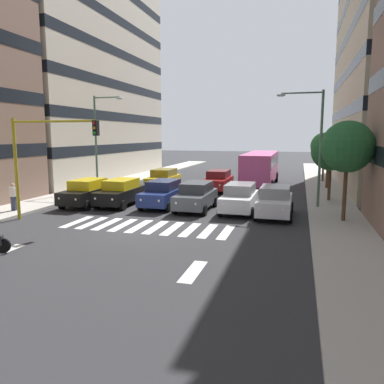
{
  "coord_description": "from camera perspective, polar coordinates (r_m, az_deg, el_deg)",
  "views": [
    {
      "loc": [
        -7.29,
        17.45,
        4.62
      ],
      "look_at": [
        -0.87,
        -5.23,
        1.06
      ],
      "focal_mm": 35.54,
      "sensor_mm": 36.0,
      "label": 1
    }
  ],
  "objects": [
    {
      "name": "ground_plane",
      "position": [
        19.46,
        -6.7,
        -5.2
      ],
      "size": [
        180.0,
        180.0,
        0.0
      ],
      "primitive_type": "plane",
      "color": "#2D2D30"
    },
    {
      "name": "sidewalk_left",
      "position": [
        18.15,
        22.06,
        -6.55
      ],
      "size": [
        2.97,
        90.0,
        0.15
      ],
      "primitive_type": "cube",
      "color": "#B2ADA3",
      "rests_on": "ground_plane"
    },
    {
      "name": "building_right_block_0",
      "position": [
        44.55,
        -16.6,
        21.03
      ],
      "size": [
        9.33,
        23.98,
        28.94
      ],
      "color": "beige",
      "rests_on": "ground_plane"
    },
    {
      "name": "crosswalk_markings",
      "position": [
        19.46,
        -6.7,
        -5.19
      ],
      "size": [
        8.55,
        2.8,
        0.01
      ],
      "color": "silver",
      "rests_on": "ground_plane"
    },
    {
      "name": "lane_arrow_0",
      "position": [
        13.24,
        0.19,
        -11.82
      ],
      "size": [
        0.5,
        2.2,
        0.01
      ],
      "primitive_type": "cube",
      "color": "silver",
      "rests_on": "ground_plane"
    },
    {
      "name": "lane_arrow_1",
      "position": [
        17.04,
        -26.63,
        -8.06
      ],
      "size": [
        0.5,
        2.2,
        0.01
      ],
      "primitive_type": "cube",
      "color": "silver",
      "rests_on": "ground_plane"
    },
    {
      "name": "car_0",
      "position": [
        22.06,
        12.33,
        -1.35
      ],
      "size": [
        2.02,
        4.44,
        1.72
      ],
      "color": "silver",
      "rests_on": "ground_plane"
    },
    {
      "name": "car_1",
      "position": [
        22.91,
        7.17,
        -0.86
      ],
      "size": [
        2.02,
        4.44,
        1.72
      ],
      "color": "silver",
      "rests_on": "ground_plane"
    },
    {
      "name": "car_2",
      "position": [
        23.38,
        0.62,
        -0.6
      ],
      "size": [
        2.02,
        4.44,
        1.72
      ],
      "color": "#474C51",
      "rests_on": "ground_plane"
    },
    {
      "name": "car_3",
      "position": [
        24.47,
        -4.4,
        -0.21
      ],
      "size": [
        2.02,
        4.44,
        1.72
      ],
      "color": "navy",
      "rests_on": "ground_plane"
    },
    {
      "name": "car_4",
      "position": [
        25.33,
        -10.69,
        -0.04
      ],
      "size": [
        2.02,
        4.44,
        1.72
      ],
      "color": "black",
      "rests_on": "ground_plane"
    },
    {
      "name": "car_5",
      "position": [
        25.85,
        -15.47,
        -0.03
      ],
      "size": [
        2.02,
        4.44,
        1.72
      ],
      "color": "black",
      "rests_on": "ground_plane"
    },
    {
      "name": "car_row2_0",
      "position": [
        32.53,
        -4.29,
        1.98
      ],
      "size": [
        2.02,
        4.44,
        1.72
      ],
      "color": "gold",
      "rests_on": "ground_plane"
    },
    {
      "name": "car_row2_1",
      "position": [
        31.31,
        3.97,
        1.72
      ],
      "size": [
        2.02,
        4.44,
        1.72
      ],
      "color": "maroon",
      "rests_on": "ground_plane"
    },
    {
      "name": "bus_behind_traffic",
      "position": [
        35.05,
        10.28,
        3.94
      ],
      "size": [
        2.78,
        10.5,
        3.0
      ],
      "color": "#DB5193",
      "rests_on": "ground_plane"
    },
    {
      "name": "traffic_light_gantry",
      "position": [
        21.72,
        -22.0,
        5.7
      ],
      "size": [
        5.15,
        0.36,
        5.5
      ],
      "color": "#AD991E",
      "rests_on": "ground_plane"
    },
    {
      "name": "street_lamp_left",
      "position": [
        24.66,
        17.75,
        7.94
      ],
      "size": [
        2.83,
        0.28,
        7.14
      ],
      "color": "#4C6B56",
      "rests_on": "sidewalk_left"
    },
    {
      "name": "street_lamp_right",
      "position": [
        31.48,
        -13.67,
        8.45
      ],
      "size": [
        2.55,
        0.28,
        7.5
      ],
      "color": "#4C6B56",
      "rests_on": "sidewalk_right"
    },
    {
      "name": "street_tree_0",
      "position": [
        21.1,
        22.3,
        6.27
      ],
      "size": [
        2.66,
        2.66,
        5.2
      ],
      "color": "#513823",
      "rests_on": "sidewalk_left"
    },
    {
      "name": "street_tree_1",
      "position": [
        27.56,
        20.15,
        5.77
      ],
      "size": [
        2.66,
        2.66,
        4.71
      ],
      "color": "#513823",
      "rests_on": "sidewalk_left"
    },
    {
      "name": "street_tree_2",
      "position": [
        33.93,
        19.8,
        6.11
      ],
      "size": [
        2.06,
        2.06,
        4.35
      ],
      "color": "#513823",
      "rests_on": "sidewalk_left"
    },
    {
      "name": "street_tree_3",
      "position": [
        38.97,
        19.23,
        6.52
      ],
      "size": [
        2.57,
        2.57,
        4.68
      ],
      "color": "#513823",
      "rests_on": "sidewalk_left"
    },
    {
      "name": "pedestrian_waiting",
      "position": [
        24.91,
        -25.22,
        -0.59
      ],
      "size": [
        0.36,
        0.24,
        1.63
      ],
      "color": "#2D3347",
      "rests_on": "sidewalk_right"
    }
  ]
}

